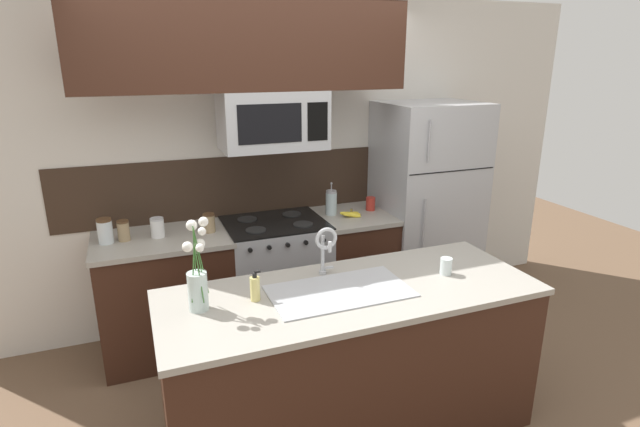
{
  "coord_description": "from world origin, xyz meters",
  "views": [
    {
      "loc": [
        -0.99,
        -2.6,
        2.13
      ],
      "look_at": [
        0.13,
        0.27,
        1.16
      ],
      "focal_mm": 28.0,
      "sensor_mm": 36.0,
      "label": 1
    }
  ],
  "objects_px": {
    "flower_vase": "(198,281)",
    "dish_soap_bottle": "(255,288)",
    "storage_jar_tall": "(105,231)",
    "banana_bunch": "(351,214)",
    "storage_jar_squat": "(209,223)",
    "stove_range": "(276,277)",
    "microwave": "(273,120)",
    "storage_jar_short": "(157,228)",
    "coffee_tin": "(371,204)",
    "spare_glass": "(446,266)",
    "storage_jar_medium": "(124,231)",
    "refrigerator": "(424,207)",
    "french_press": "(331,203)",
    "sink_faucet": "(325,245)"
  },
  "relations": [
    {
      "from": "storage_jar_tall",
      "to": "storage_jar_squat",
      "type": "height_order",
      "value": "storage_jar_tall"
    },
    {
      "from": "storage_jar_short",
      "to": "sink_faucet",
      "type": "xyz_separation_m",
      "value": [
        0.85,
        -1.05,
        0.13
      ]
    },
    {
      "from": "banana_bunch",
      "to": "dish_soap_bottle",
      "type": "height_order",
      "value": "dish_soap_bottle"
    },
    {
      "from": "storage_jar_medium",
      "to": "french_press",
      "type": "xyz_separation_m",
      "value": [
        1.57,
        0.04,
        0.03
      ]
    },
    {
      "from": "stove_range",
      "to": "sink_faucet",
      "type": "height_order",
      "value": "sink_faucet"
    },
    {
      "from": "flower_vase",
      "to": "dish_soap_bottle",
      "type": "bearing_deg",
      "value": -1.67
    },
    {
      "from": "banana_bunch",
      "to": "spare_glass",
      "type": "bearing_deg",
      "value": -87.33
    },
    {
      "from": "refrigerator",
      "to": "storage_jar_medium",
      "type": "height_order",
      "value": "refrigerator"
    },
    {
      "from": "stove_range",
      "to": "refrigerator",
      "type": "distance_m",
      "value": 1.41
    },
    {
      "from": "storage_jar_short",
      "to": "spare_glass",
      "type": "relative_size",
      "value": 1.41
    },
    {
      "from": "french_press",
      "to": "dish_soap_bottle",
      "type": "bearing_deg",
      "value": -127.23
    },
    {
      "from": "storage_jar_medium",
      "to": "storage_jar_squat",
      "type": "xyz_separation_m",
      "value": [
        0.58,
        -0.03,
        -0.0
      ]
    },
    {
      "from": "storage_jar_medium",
      "to": "flower_vase",
      "type": "relative_size",
      "value": 0.31
    },
    {
      "from": "microwave",
      "to": "spare_glass",
      "type": "xyz_separation_m",
      "value": [
        0.67,
        -1.24,
        -0.74
      ]
    },
    {
      "from": "microwave",
      "to": "sink_faucet",
      "type": "xyz_separation_m",
      "value": [
        -0.0,
        -1.02,
        -0.59
      ]
    },
    {
      "from": "storage_jar_short",
      "to": "sink_faucet",
      "type": "bearing_deg",
      "value": -51.03
    },
    {
      "from": "microwave",
      "to": "refrigerator",
      "type": "xyz_separation_m",
      "value": [
        1.35,
        0.04,
        -0.81
      ]
    },
    {
      "from": "coffee_tin",
      "to": "dish_soap_bottle",
      "type": "xyz_separation_m",
      "value": [
        -1.29,
        -1.23,
        0.01
      ]
    },
    {
      "from": "storage_jar_tall",
      "to": "banana_bunch",
      "type": "height_order",
      "value": "storage_jar_tall"
    },
    {
      "from": "french_press",
      "to": "spare_glass",
      "type": "xyz_separation_m",
      "value": [
        0.18,
        -1.32,
        -0.05
      ]
    },
    {
      "from": "refrigerator",
      "to": "coffee_tin",
      "type": "distance_m",
      "value": 0.51
    },
    {
      "from": "coffee_tin",
      "to": "spare_glass",
      "type": "xyz_separation_m",
      "value": [
        -0.17,
        -1.31,
        -0.01
      ]
    },
    {
      "from": "storage_jar_short",
      "to": "microwave",
      "type": "bearing_deg",
      "value": -2.25
    },
    {
      "from": "storage_jar_squat",
      "to": "french_press",
      "type": "bearing_deg",
      "value": 4.14
    },
    {
      "from": "microwave",
      "to": "banana_bunch",
      "type": "xyz_separation_m",
      "value": [
        0.62,
        -0.04,
        -0.77
      ]
    },
    {
      "from": "spare_glass",
      "to": "storage_jar_medium",
      "type": "bearing_deg",
      "value": 143.72
    },
    {
      "from": "stove_range",
      "to": "microwave",
      "type": "relative_size",
      "value": 1.25
    },
    {
      "from": "coffee_tin",
      "to": "flower_vase",
      "type": "relative_size",
      "value": 0.23
    },
    {
      "from": "storage_jar_squat",
      "to": "spare_glass",
      "type": "bearing_deg",
      "value": -46.92
    },
    {
      "from": "storage_jar_tall",
      "to": "banana_bunch",
      "type": "xyz_separation_m",
      "value": [
        1.81,
        -0.07,
        -0.06
      ]
    },
    {
      "from": "microwave",
      "to": "french_press",
      "type": "distance_m",
      "value": 0.85
    },
    {
      "from": "flower_vase",
      "to": "coffee_tin",
      "type": "bearing_deg",
      "value": 37.75
    },
    {
      "from": "microwave",
      "to": "coffee_tin",
      "type": "distance_m",
      "value": 1.12
    },
    {
      "from": "storage_jar_short",
      "to": "dish_soap_bottle",
      "type": "bearing_deg",
      "value": -71.28
    },
    {
      "from": "sink_faucet",
      "to": "storage_jar_medium",
      "type": "bearing_deg",
      "value": 135.33
    },
    {
      "from": "microwave",
      "to": "coffee_tin",
      "type": "relative_size",
      "value": 6.77
    },
    {
      "from": "storage_jar_medium",
      "to": "french_press",
      "type": "bearing_deg",
      "value": 1.36
    },
    {
      "from": "stove_range",
      "to": "banana_bunch",
      "type": "distance_m",
      "value": 0.78
    },
    {
      "from": "storage_jar_short",
      "to": "stove_range",
      "type": "bearing_deg",
      "value": -0.85
    },
    {
      "from": "microwave",
      "to": "storage_jar_squat",
      "type": "distance_m",
      "value": 0.87
    },
    {
      "from": "storage_jar_short",
      "to": "storage_jar_squat",
      "type": "distance_m",
      "value": 0.36
    },
    {
      "from": "storage_jar_tall",
      "to": "french_press",
      "type": "relative_size",
      "value": 0.66
    },
    {
      "from": "storage_jar_squat",
      "to": "dish_soap_bottle",
      "type": "relative_size",
      "value": 0.84
    },
    {
      "from": "coffee_tin",
      "to": "spare_glass",
      "type": "bearing_deg",
      "value": -97.37
    },
    {
      "from": "storage_jar_tall",
      "to": "sink_faucet",
      "type": "distance_m",
      "value": 1.59
    },
    {
      "from": "sink_faucet",
      "to": "storage_jar_tall",
      "type": "bearing_deg",
      "value": 138.51
    },
    {
      "from": "refrigerator",
      "to": "storage_jar_short",
      "type": "xyz_separation_m",
      "value": [
        -2.2,
        -0.01,
        0.09
      ]
    },
    {
      "from": "storage_jar_squat",
      "to": "flower_vase",
      "type": "xyz_separation_m",
      "value": [
        -0.24,
        -1.16,
        0.08
      ]
    },
    {
      "from": "storage_jar_medium",
      "to": "banana_bunch",
      "type": "xyz_separation_m",
      "value": [
        1.69,
        -0.08,
        -0.05
      ]
    },
    {
      "from": "storage_jar_squat",
      "to": "french_press",
      "type": "height_order",
      "value": "french_press"
    }
  ]
}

